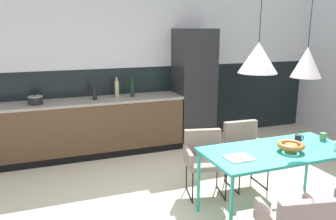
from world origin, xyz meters
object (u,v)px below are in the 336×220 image
(pendant_lamp_over_table_far, at_px, (307,62))
(bottle_oil_tall, at_px, (95,93))
(refrigerator_column, at_px, (194,87))
(armchair_facing_counter, at_px, (205,153))
(open_book, at_px, (239,158))
(cooking_pot, at_px, (35,100))
(bottle_spice_small, at_px, (117,89))
(fruit_bowl, at_px, (291,146))
(mug_white_ceramic, at_px, (323,136))
(mug_wide_latte, at_px, (298,139))
(armchair_by_stool, at_px, (244,146))
(bottle_vinegar_dark, at_px, (132,89))
(pendant_lamp_over_table_near, at_px, (258,58))
(dining_table, at_px, (277,154))

(pendant_lamp_over_table_far, bearing_deg, bottle_oil_tall, 125.79)
(refrigerator_column, distance_m, pendant_lamp_over_table_far, 2.63)
(armchair_facing_counter, bearing_deg, open_book, 99.92)
(cooking_pot, height_order, bottle_spice_small, bottle_spice_small)
(cooking_pot, bearing_deg, fruit_bowl, -46.62)
(fruit_bowl, xyz_separation_m, bottle_spice_small, (-1.22, 2.75, 0.23))
(mug_white_ceramic, bearing_deg, bottle_spice_small, 125.06)
(open_book, height_order, mug_wide_latte, mug_wide_latte)
(armchair_facing_counter, height_order, armchair_by_stool, armchair_by_stool)
(refrigerator_column, relative_size, mug_wide_latte, 16.77)
(mug_wide_latte, relative_size, cooking_pot, 0.56)
(cooking_pot, relative_size, bottle_vinegar_dark, 0.67)
(refrigerator_column, xyz_separation_m, fruit_bowl, (-0.12, -2.66, -0.19))
(armchair_by_stool, height_order, bottle_spice_small, bottle_spice_small)
(bottle_vinegar_dark, bearing_deg, cooking_pot, -178.93)
(mug_white_ceramic, relative_size, mug_wide_latte, 0.95)
(armchair_by_stool, distance_m, pendant_lamp_over_table_near, 1.50)
(bottle_oil_tall, distance_m, bottle_spice_small, 0.40)
(refrigerator_column, height_order, dining_table, refrigerator_column)
(armchair_by_stool, relative_size, mug_white_ceramic, 7.22)
(armchair_by_stool, distance_m, cooking_pot, 3.07)
(armchair_facing_counter, distance_m, mug_white_ceramic, 1.37)
(open_book, relative_size, mug_white_ceramic, 2.26)
(armchair_facing_counter, bearing_deg, pendant_lamp_over_table_near, 114.88)
(bottle_vinegar_dark, bearing_deg, mug_white_ceramic, -57.48)
(refrigerator_column, height_order, fruit_bowl, refrigerator_column)
(open_book, xyz_separation_m, bottle_vinegar_dark, (-0.37, 2.64, 0.28))
(dining_table, distance_m, mug_white_ceramic, 0.71)
(armchair_facing_counter, xyz_separation_m, bottle_spice_small, (-0.65, 1.93, 0.53))
(bottle_spice_small, bearing_deg, pendant_lamp_over_table_near, -73.24)
(dining_table, bearing_deg, bottle_spice_small, 112.76)
(open_book, relative_size, bottle_oil_tall, 0.97)
(bottle_oil_tall, bearing_deg, open_book, -69.50)
(armchair_facing_counter, relative_size, open_book, 3.03)
(refrigerator_column, xyz_separation_m, open_book, (-0.74, -2.65, -0.24))
(armchair_facing_counter, xyz_separation_m, pendant_lamp_over_table_far, (0.79, -0.70, 1.14))
(bottle_vinegar_dark, xyz_separation_m, pendant_lamp_over_table_near, (0.57, -2.57, 0.69))
(dining_table, bearing_deg, bottle_vinegar_dark, 109.08)
(mug_white_ceramic, relative_size, pendant_lamp_over_table_near, 0.11)
(mug_wide_latte, bearing_deg, dining_table, -163.95)
(open_book, distance_m, bottle_vinegar_dark, 2.68)
(armchair_facing_counter, height_order, mug_white_ceramic, mug_white_ceramic)
(bottle_oil_tall, height_order, pendant_lamp_over_table_near, pendant_lamp_over_table_near)
(armchair_facing_counter, xyz_separation_m, pendant_lamp_over_table_near, (0.16, -0.75, 1.21))
(mug_white_ceramic, height_order, cooking_pot, cooking_pot)
(pendant_lamp_over_table_near, height_order, pendant_lamp_over_table_far, same)
(fruit_bowl, distance_m, mug_white_ceramic, 0.62)
(refrigerator_column, distance_m, bottle_spice_small, 1.35)
(bottle_oil_tall, bearing_deg, fruit_bowl, -58.79)
(dining_table, xyz_separation_m, bottle_vinegar_dark, (-0.89, 2.57, 0.33))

